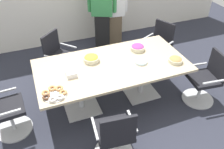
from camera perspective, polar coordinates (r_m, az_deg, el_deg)
ground_plane at (r=4.22m, az=-0.00°, el=-6.04°), size 10.00×10.00×0.01m
conference_table at (r=3.81m, az=-0.00°, el=0.90°), size 2.40×1.20×0.75m
office_chair_0 at (r=4.62m, az=-12.51°, el=3.73°), size 0.76×0.76×0.91m
office_chair_1 at (r=3.76m, az=-24.59°, el=-8.18°), size 0.58×0.58×0.91m
office_chair_2 at (r=3.14m, az=0.69°, el=-14.77°), size 0.60×0.60×0.91m
office_chair_3 at (r=4.26m, az=21.59°, el=-1.41°), size 0.60×0.60×0.91m
office_chair_4 at (r=4.97m, az=11.09°, el=6.50°), size 0.72×0.72×0.91m
person_standing_0 at (r=5.19m, az=-2.39°, el=15.07°), size 0.59×0.39×1.79m
person_standing_1 at (r=5.29m, az=0.46°, el=14.86°), size 0.62×0.27×1.70m
snack_bowl_cookies at (r=3.91m, az=15.09°, el=3.46°), size 0.23×0.23×0.09m
snack_bowl_chips_yellow at (r=3.80m, az=-5.02°, el=3.88°), size 0.25×0.25×0.11m
snack_bowl_candy_mix at (r=4.11m, az=6.20°, el=6.51°), size 0.24×0.24×0.11m
donut_platter at (r=3.25m, az=-13.75°, el=-4.57°), size 0.33×0.33×0.04m
plate_stack at (r=3.80m, az=6.99°, el=3.06°), size 0.20×0.20×0.04m
napkin_pile at (r=3.52m, az=-9.80°, el=0.14°), size 0.15×0.15×0.08m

